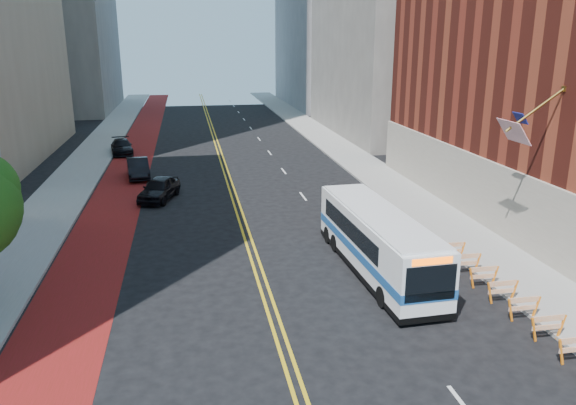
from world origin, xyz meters
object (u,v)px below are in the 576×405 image
(car_b, at_px, (138,168))
(car_c, at_px, (122,147))
(transit_bus, at_px, (376,240))
(car_a, at_px, (159,189))

(car_b, distance_m, car_c, 10.44)
(transit_bus, xyz_separation_m, car_c, (-14.79, 31.63, -0.87))
(transit_bus, bearing_deg, car_c, 112.65)
(car_c, bearing_deg, transit_bus, -73.39)
(car_a, height_order, car_b, car_a)
(transit_bus, relative_size, car_c, 2.30)
(car_b, xyz_separation_m, car_c, (-2.26, 10.20, -0.07))
(transit_bus, xyz_separation_m, car_a, (-10.62, 14.55, -0.78))
(transit_bus, bearing_deg, car_b, 117.90)
(transit_bus, xyz_separation_m, car_b, (-12.53, 21.43, -0.80))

